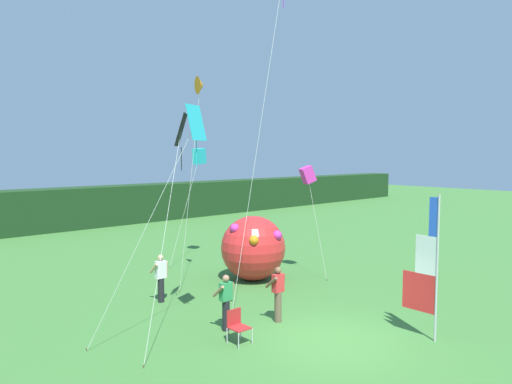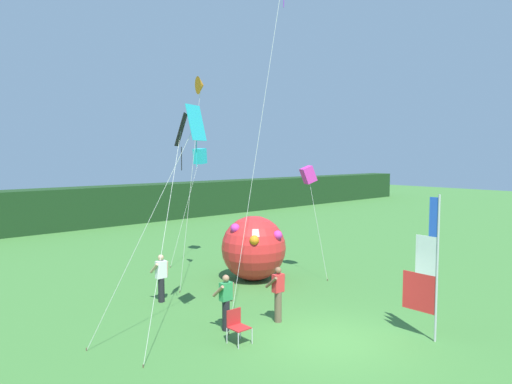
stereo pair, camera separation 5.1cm
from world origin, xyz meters
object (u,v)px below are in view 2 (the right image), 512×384
person_far_left (161,277)px  kite_cyan_diamond_5 (192,131)px  kite_magenta_box_4 (308,175)px  kite_orange_delta_1 (201,87)px  kite_black_diamond_0 (180,137)px  kite_cyan_box_6 (200,156)px  inflatable_balloon (254,248)px  person_mid_field (278,293)px  banner_flag (427,270)px  person_near_banner (226,301)px  folding_chair (237,324)px  kite_purple_diamond_3 (279,2)px

person_far_left → kite_cyan_diamond_5: bearing=-104.3°
kite_cyan_diamond_5 → kite_magenta_box_4: bearing=17.0°
person_far_left → kite_orange_delta_1: bearing=18.2°
kite_black_diamond_0 → kite_cyan_box_6: 8.69m
person_far_left → kite_cyan_diamond_5: 5.84m
kite_orange_delta_1 → kite_cyan_diamond_5: bearing=-128.0°
inflatable_balloon → kite_black_diamond_0: (-4.79, -2.12, 4.27)m
kite_magenta_box_4 → person_mid_field: bearing=-147.4°
banner_flag → person_near_banner: (-3.72, 4.14, -1.05)m
kite_black_diamond_0 → kite_magenta_box_4: bearing=9.5°
banner_flag → kite_cyan_box_6: (1.14, 12.28, 3.06)m
kite_cyan_box_6 → folding_chair: bearing=-119.9°
kite_purple_diamond_3 → person_mid_field: bearing=-135.3°
person_far_left → kite_magenta_box_4: kite_magenta_box_4 is taller
person_near_banner → person_far_left: size_ratio=0.99×
kite_purple_diamond_3 → kite_magenta_box_4: kite_purple_diamond_3 is taller
kite_cyan_box_6 → kite_cyan_diamond_5: bearing=-126.3°
folding_chair → kite_cyan_box_6: size_ratio=0.17×
person_far_left → folding_chair: size_ratio=1.86×
inflatable_balloon → kite_magenta_box_4: (2.19, -0.96, 2.91)m
kite_orange_delta_1 → kite_cyan_box_6: (2.65, 3.86, -2.64)m
person_mid_field → kite_orange_delta_1: 8.28m
person_mid_field → kite_magenta_box_4: size_ratio=0.37×
kite_cyan_diamond_5 → kite_black_diamond_0: bearing=75.4°
person_mid_field → inflatable_balloon: size_ratio=0.65×
folding_chair → banner_flag: bearing=-38.9°
banner_flag → inflatable_balloon: (0.49, 7.66, -0.61)m
inflatable_balloon → folding_chair: (-4.53, -4.40, -0.80)m
kite_cyan_box_6 → person_mid_field: bearing=-110.7°
person_mid_field → kite_black_diamond_0: (-2.18, 1.91, 4.67)m
person_mid_field → folding_chair: person_mid_field is taller
person_mid_field → kite_magenta_box_4: 6.59m
person_mid_field → kite_cyan_box_6: size_ratio=0.31×
person_near_banner → person_mid_field: person_mid_field is taller
person_near_banner → person_far_left: bearing=90.7°
person_far_left → kite_magenta_box_4: bearing=-8.6°
inflatable_balloon → kite_magenta_box_4: kite_magenta_box_4 is taller
kite_black_diamond_0 → kite_orange_delta_1: 4.51m
inflatable_balloon → person_near_banner: bearing=-140.1°
inflatable_balloon → kite_cyan_box_6: size_ratio=0.48×
person_mid_field → inflatable_balloon: bearing=57.1°
person_far_left → inflatable_balloon: bearing=-0.2°
person_far_left → banner_flag: bearing=-63.9°
kite_purple_diamond_3 → kite_orange_delta_1: bearing=88.2°
person_far_left → kite_black_diamond_0: bearing=-104.1°
kite_black_diamond_0 → kite_magenta_box_4: (6.98, 1.16, -1.36)m
kite_purple_diamond_3 → inflatable_balloon: bearing=59.1°
kite_black_diamond_0 → kite_orange_delta_1: bearing=45.9°
kite_orange_delta_1 → kite_black_diamond_0: bearing=-134.1°
kite_cyan_box_6 → kite_purple_diamond_3: bearing=-108.8°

